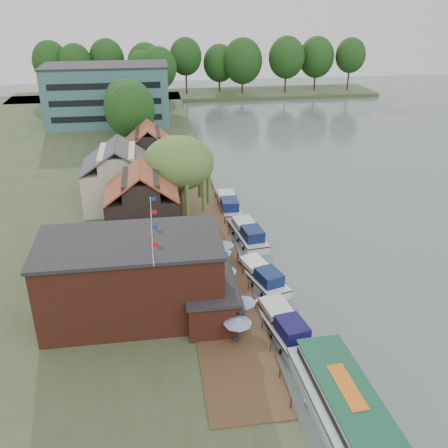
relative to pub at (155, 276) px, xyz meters
name	(u,v)px	position (x,y,z in m)	size (l,w,h in m)	color
ground	(304,301)	(14.00, 1.00, -4.65)	(260.00, 260.00, 0.00)	#53605F
land_bank	(44,185)	(-16.00, 36.00, -4.15)	(50.00, 140.00, 1.00)	#384728
quay_deck	(209,249)	(6.00, 11.00, -3.60)	(6.00, 50.00, 0.10)	#47301E
quay_rail	(232,241)	(8.70, 11.50, -3.15)	(0.20, 49.00, 1.00)	black
pub	(155,276)	(0.00, 0.00, 0.00)	(20.00, 11.00, 7.30)	maroon
hotel_block	(107,95)	(-8.00, 71.00, 2.50)	(25.40, 12.40, 12.30)	#38666B
cottage_a	(142,204)	(-1.00, 15.00, 0.60)	(8.60, 7.60, 8.50)	black
cottage_b	(119,175)	(-4.00, 25.00, 0.60)	(9.60, 8.60, 8.50)	beige
cottage_c	(149,154)	(0.00, 34.00, 0.60)	(7.60, 7.60, 8.50)	black
willow	(179,178)	(3.50, 20.00, 1.56)	(8.60, 8.60, 10.43)	#476B2D
umbrella_0	(238,330)	(6.33, -5.44, -2.36)	(2.34, 2.34, 2.38)	navy
umbrella_1	(244,309)	(7.36, -2.65, -2.36)	(2.13, 2.13, 2.38)	#1C4D9C
umbrella_2	(225,277)	(6.51, 2.77, -2.36)	(2.33, 2.33, 2.38)	navy
umbrella_3	(221,258)	(6.71, 6.53, -2.36)	(2.24, 2.24, 2.38)	navy
umbrella_4	(225,250)	(7.34, 8.03, -2.36)	(1.98, 1.98, 2.38)	navy
cruiser_0	(283,322)	(10.65, -3.42, -3.50)	(3.09, 9.57, 2.31)	silver
cruiser_1	(261,273)	(10.52, 4.88, -3.56)	(2.94, 9.12, 2.18)	white
cruiser_2	(248,231)	(11.07, 14.48, -3.50)	(3.07, 9.52, 2.29)	silver
cruiser_3	(228,202)	(10.10, 23.52, -3.49)	(3.12, 9.64, 2.33)	silver
tour_boat	(349,412)	(12.29, -14.40, -3.04)	(4.16, 14.78, 3.23)	silver
swan	(306,401)	(10.28, -11.67, -4.43)	(0.44, 0.44, 0.44)	white
bank_tree_0	(132,124)	(-2.44, 42.95, 2.93)	(7.59, 7.59, 13.17)	#143811
bank_tree_1	(130,116)	(-2.89, 49.34, 2.68)	(8.59, 8.59, 12.66)	#143811
bank_tree_2	(122,108)	(-4.66, 60.92, 1.76)	(6.11, 6.11, 10.82)	#143811
bank_tree_3	(125,90)	(-4.64, 80.69, 1.70)	(6.70, 6.70, 10.70)	#143811
bank_tree_4	(159,77)	(3.27, 86.25, 3.46)	(8.67, 8.67, 14.22)	#143811
bank_tree_5	(141,76)	(-0.95, 95.07, 2.52)	(7.17, 7.17, 12.35)	#143811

